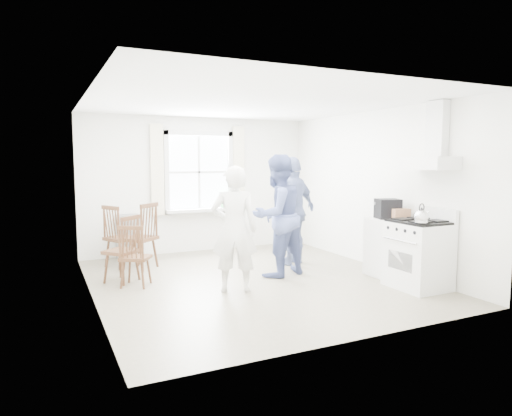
# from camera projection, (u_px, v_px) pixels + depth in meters

# --- Properties ---
(room_shell) EXTENTS (4.62, 5.12, 2.64)m
(room_shell) POSITION_uv_depth(u_px,v_px,m) (253.00, 193.00, 6.65)
(room_shell) COLOR gray
(room_shell) RESTS_ON ground
(window_assembly) EXTENTS (1.88, 0.24, 1.70)m
(window_assembly) POSITION_uv_depth(u_px,v_px,m) (199.00, 177.00, 8.83)
(window_assembly) COLOR white
(window_assembly) RESTS_ON room_shell
(range_hood) EXTENTS (0.45, 0.76, 0.94)m
(range_hood) POSITION_uv_depth(u_px,v_px,m) (431.00, 151.00, 6.26)
(range_hood) COLOR silver
(range_hood) RESTS_ON room_shell
(shelf_unit) EXTENTS (0.40, 0.30, 0.80)m
(shelf_unit) POSITION_uv_depth(u_px,v_px,m) (128.00, 237.00, 8.23)
(shelf_unit) COLOR gray
(shelf_unit) RESTS_ON ground
(gas_stove) EXTENTS (0.68, 0.76, 1.12)m
(gas_stove) POSITION_uv_depth(u_px,v_px,m) (418.00, 254.00, 6.33)
(gas_stove) COLOR silver
(gas_stove) RESTS_ON ground
(kettle) EXTENTS (0.19, 0.19, 0.27)m
(kettle) POSITION_uv_depth(u_px,v_px,m) (421.00, 217.00, 5.96)
(kettle) COLOR silver
(kettle) RESTS_ON gas_stove
(low_cabinet) EXTENTS (0.50, 0.55, 0.90)m
(low_cabinet) POSITION_uv_depth(u_px,v_px,m) (387.00, 247.00, 7.00)
(low_cabinet) COLOR silver
(low_cabinet) RESTS_ON ground
(stereo_stack) EXTENTS (0.41, 0.39, 0.30)m
(stereo_stack) POSITION_uv_depth(u_px,v_px,m) (388.00, 209.00, 6.89)
(stereo_stack) COLOR black
(stereo_stack) RESTS_ON low_cabinet
(cardboard_box) EXTENTS (0.29, 0.23, 0.17)m
(cardboard_box) POSITION_uv_depth(u_px,v_px,m) (400.00, 214.00, 6.76)
(cardboard_box) COLOR #A87451
(cardboard_box) RESTS_ON low_cabinet
(windsor_chair_a) EXTENTS (0.64, 0.64, 1.10)m
(windsor_chair_a) POSITION_uv_depth(u_px,v_px,m) (146.00, 229.00, 7.42)
(windsor_chair_a) COLOR #402514
(windsor_chair_a) RESTS_ON ground
(windsor_chair_b) EXTENTS (0.51, 0.51, 0.89)m
(windsor_chair_b) POSITION_uv_depth(u_px,v_px,m) (133.00, 249.00, 6.33)
(windsor_chair_b) COLOR #402514
(windsor_chair_b) RESTS_ON ground
(windsor_chair_c) EXTENTS (0.58, 0.58, 0.99)m
(windsor_chair_c) POSITION_uv_depth(u_px,v_px,m) (127.00, 241.00, 6.61)
(windsor_chair_c) COLOR #402514
(windsor_chair_c) RESTS_ON ground
(person_left) EXTENTS (0.83, 0.83, 1.71)m
(person_left) POSITION_uv_depth(u_px,v_px,m) (234.00, 229.00, 6.14)
(person_left) COLOR white
(person_left) RESTS_ON ground
(person_mid) EXTENTS (1.11, 1.11, 1.87)m
(person_mid) POSITION_uv_depth(u_px,v_px,m) (277.00, 216.00, 6.97)
(person_mid) COLOR #4C598D
(person_mid) RESTS_ON ground
(person_right) EXTENTS (1.40, 1.40, 1.84)m
(person_right) POSITION_uv_depth(u_px,v_px,m) (293.00, 211.00, 7.78)
(person_right) COLOR navy
(person_right) RESTS_ON ground
(potted_plant) EXTENTS (0.24, 0.24, 0.33)m
(potted_plant) POSITION_uv_depth(u_px,v_px,m) (224.00, 199.00, 9.00)
(potted_plant) COLOR #387E43
(potted_plant) RESTS_ON window_assembly
(windsor_chair_d) EXTENTS (0.59, 0.59, 1.05)m
(windsor_chair_d) POSITION_uv_depth(u_px,v_px,m) (115.00, 230.00, 7.51)
(windsor_chair_d) COLOR #402514
(windsor_chair_d) RESTS_ON ground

